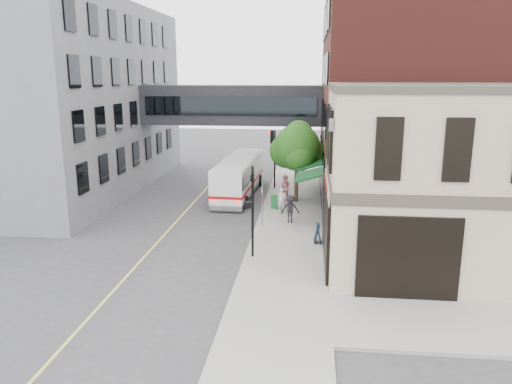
% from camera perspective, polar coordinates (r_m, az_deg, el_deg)
% --- Properties ---
extents(ground, '(120.00, 120.00, 0.00)m').
position_cam_1_polar(ground, '(22.99, -1.97, -9.39)').
color(ground, '#38383A').
rests_on(ground, ground).
extents(sidewalk_main, '(4.00, 60.00, 0.15)m').
position_cam_1_polar(sidewalk_main, '(36.09, 4.32, -0.77)').
color(sidewalk_main, gray).
rests_on(sidewalk_main, ground).
extents(corner_building, '(10.19, 8.12, 8.45)m').
position_cam_1_polar(corner_building, '(24.18, 20.23, 1.38)').
color(corner_building, tan).
rests_on(corner_building, ground).
extents(brick_building, '(13.76, 18.00, 14.00)m').
position_cam_1_polar(brick_building, '(36.68, 17.32, 9.84)').
color(brick_building, '#4D1D18').
rests_on(brick_building, ground).
extents(opposite_building, '(14.00, 24.00, 14.00)m').
position_cam_1_polar(opposite_building, '(42.10, -22.62, 9.83)').
color(opposite_building, '#5E5F63').
rests_on(opposite_building, ground).
extents(skyway_bridge, '(14.00, 3.18, 3.00)m').
position_cam_1_polar(skyway_bridge, '(39.51, -2.69, 9.93)').
color(skyway_bridge, black).
rests_on(skyway_bridge, ground).
extents(traffic_signal_near, '(0.44, 0.22, 4.60)m').
position_cam_1_polar(traffic_signal_near, '(23.88, -0.47, -0.95)').
color(traffic_signal_near, black).
rests_on(traffic_signal_near, sidewalk_main).
extents(traffic_signal_far, '(0.53, 0.28, 4.50)m').
position_cam_1_polar(traffic_signal_far, '(38.48, 1.96, 5.10)').
color(traffic_signal_far, black).
rests_on(traffic_signal_far, sidewalk_main).
extents(street_sign_pole, '(0.08, 0.75, 3.00)m').
position_cam_1_polar(street_sign_pole, '(28.95, 0.72, -0.52)').
color(street_sign_pole, gray).
rests_on(street_sign_pole, sidewalk_main).
extents(street_tree, '(3.80, 3.20, 5.60)m').
position_cam_1_polar(street_tree, '(34.56, 4.71, 5.08)').
color(street_tree, '#382619').
rests_on(street_tree, sidewalk_main).
extents(lane_marking, '(0.12, 40.00, 0.01)m').
position_cam_1_polar(lane_marking, '(33.22, -8.09, -2.25)').
color(lane_marking, '#D8CC4C').
rests_on(lane_marking, ground).
extents(bus, '(2.77, 10.25, 2.74)m').
position_cam_1_polar(bus, '(37.10, -1.95, 1.96)').
color(bus, white).
rests_on(bus, ground).
extents(pedestrian_a, '(0.57, 0.37, 1.54)m').
position_cam_1_polar(pedestrian_a, '(32.31, 2.95, -0.90)').
color(pedestrian_a, white).
rests_on(pedestrian_a, sidewalk_main).
extents(pedestrian_b, '(0.99, 0.80, 1.93)m').
position_cam_1_polar(pedestrian_b, '(34.54, 3.42, 0.37)').
color(pedestrian_b, pink).
rests_on(pedestrian_b, sidewalk_main).
extents(pedestrian_c, '(1.18, 0.78, 1.70)m').
position_cam_1_polar(pedestrian_c, '(29.90, 3.94, -1.94)').
color(pedestrian_c, black).
rests_on(pedestrian_c, sidewalk_main).
extents(newspaper_box, '(0.48, 0.44, 0.93)m').
position_cam_1_polar(newspaper_box, '(33.07, 2.17, -1.10)').
color(newspaper_box, '#156028').
rests_on(newspaper_box, sidewalk_main).
extents(sandwich_board, '(0.41, 0.60, 1.03)m').
position_cam_1_polar(sandwich_board, '(26.65, 7.07, -4.70)').
color(sandwich_board, black).
rests_on(sandwich_board, sidewalk_main).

